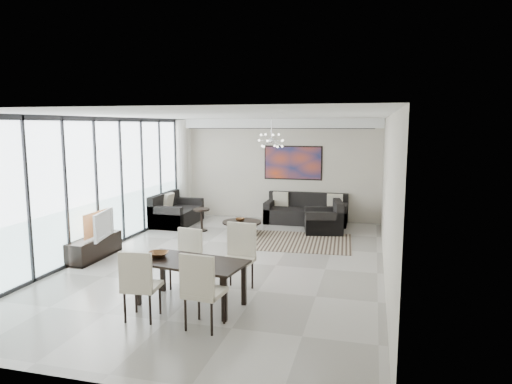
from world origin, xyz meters
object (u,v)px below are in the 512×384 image
(sofa_main, at_px, (306,213))
(dining_table, at_px, (191,267))
(tv_console, at_px, (95,248))
(television, at_px, (99,225))
(coffee_table, at_px, (242,227))

(sofa_main, distance_m, dining_table, 6.38)
(tv_console, bearing_deg, sofa_main, 50.50)
(tv_console, bearing_deg, television, -16.20)
(television, distance_m, dining_table, 3.23)
(television, bearing_deg, sofa_main, -49.98)
(tv_console, relative_size, television, 1.48)
(sofa_main, relative_size, dining_table, 1.28)
(coffee_table, relative_size, dining_table, 0.55)
(television, bearing_deg, tv_console, 61.81)
(coffee_table, height_order, sofa_main, sofa_main)
(coffee_table, relative_size, television, 1.01)
(coffee_table, relative_size, tv_console, 0.68)
(sofa_main, height_order, television, television)
(coffee_table, bearing_deg, tv_console, -131.24)
(sofa_main, relative_size, tv_console, 1.58)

